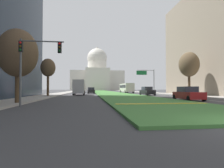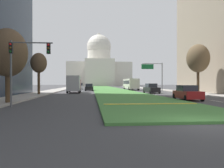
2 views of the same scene
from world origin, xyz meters
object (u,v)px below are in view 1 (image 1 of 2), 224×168
at_px(street_tree_right_mid, 189,65).
at_px(city_bus, 126,87).
at_px(sedan_lead_stopped, 188,94).
at_px(sedan_far_horizon, 83,90).
at_px(sedan_midblock, 147,91).
at_px(capitol_building, 97,75).
at_px(street_tree_left_mid, 48,68).
at_px(overhead_guide_sign, 148,77).
at_px(box_truck_delivery, 79,87).
at_px(street_tree_left_near, 18,53).
at_px(traffic_light_near_left, 32,57).
at_px(sedan_distant, 91,91).

distance_m(street_tree_right_mid, city_bus, 25.99).
xyz_separation_m(sedan_lead_stopped, sedan_far_horizon, (-13.89, 44.13, 0.08)).
xyz_separation_m(sedan_midblock, sedan_far_horizon, (-14.26, 27.69, 0.02)).
bearing_deg(sedan_lead_stopped, capitol_building, 92.71).
bearing_deg(street_tree_right_mid, street_tree_left_mid, 178.19).
relative_size(overhead_guide_sign, sedan_midblock, 1.39).
distance_m(sedan_midblock, box_truck_delivery, 14.40).
bearing_deg(street_tree_left_near, sedan_far_horizon, 85.19).
height_order(traffic_light_near_left, sedan_far_horizon, traffic_light_near_left).
height_order(sedan_lead_stopped, sedan_far_horizon, sedan_far_horizon).
bearing_deg(sedan_midblock, sedan_lead_stopped, -91.31).
bearing_deg(sedan_distant, street_tree_right_mid, -47.85).
distance_m(capitol_building, sedan_lead_stopped, 119.35).
height_order(street_tree_right_mid, sedan_midblock, street_tree_right_mid).
bearing_deg(box_truck_delivery, capitol_building, 85.34).
bearing_deg(traffic_light_near_left, sedan_distant, 82.45).
bearing_deg(overhead_guide_sign, sedan_midblock, -108.84).
bearing_deg(sedan_midblock, capitol_building, 93.36).
height_order(street_tree_right_mid, sedan_distant, street_tree_right_mid).
bearing_deg(traffic_light_near_left, overhead_guide_sign, 58.69).
xyz_separation_m(capitol_building, traffic_light_near_left, (-10.29, -124.43, -7.92)).
relative_size(capitol_building, sedan_distant, 8.23).
height_order(traffic_light_near_left, box_truck_delivery, traffic_light_near_left).
distance_m(traffic_light_near_left, street_tree_left_near, 3.27).
bearing_deg(city_bus, street_tree_right_mid, -75.03).
distance_m(sedan_lead_stopped, sedan_distant, 32.66).
relative_size(sedan_midblock, city_bus, 0.42).
height_order(capitol_building, overhead_guide_sign, capitol_building).
height_order(overhead_guide_sign, sedan_lead_stopped, overhead_guide_sign).
xyz_separation_m(overhead_guide_sign, sedan_midblock, (-3.60, -10.53, -3.78)).
bearing_deg(street_tree_left_mid, box_truck_delivery, 56.36).
relative_size(sedan_lead_stopped, box_truck_delivery, 0.71).
bearing_deg(overhead_guide_sign, city_bus, 113.83).
bearing_deg(traffic_light_near_left, box_truck_delivery, 85.00).
xyz_separation_m(traffic_light_near_left, sedan_distant, (4.83, 36.44, -3.00)).
xyz_separation_m(traffic_light_near_left, street_tree_left_near, (-1.97, 2.50, 0.73)).
relative_size(overhead_guide_sign, sedan_distant, 1.38).
bearing_deg(capitol_building, traffic_light_near_left, -94.73).
relative_size(overhead_guide_sign, street_tree_left_mid, 1.00).
distance_m(traffic_light_near_left, street_tree_left_mid, 17.91).
bearing_deg(city_bus, capitol_building, 93.88).
xyz_separation_m(street_tree_left_mid, sedan_far_horizon, (4.69, 32.17, -4.03)).
xyz_separation_m(overhead_guide_sign, sedan_distant, (-15.05, 3.76, -3.81)).
distance_m(sedan_midblock, city_bus, 19.56).
xyz_separation_m(street_tree_right_mid, box_truck_delivery, (-20.35, 8.09, -4.12)).
bearing_deg(overhead_guide_sign, capitol_building, 95.97).
relative_size(street_tree_left_near, sedan_midblock, 1.44).
relative_size(traffic_light_near_left, sedan_far_horizon, 1.19).
bearing_deg(street_tree_left_near, traffic_light_near_left, -51.82).
bearing_deg(street_tree_left_near, sedan_distant, 78.68).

